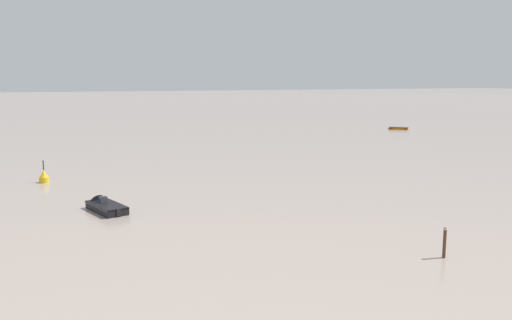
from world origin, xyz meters
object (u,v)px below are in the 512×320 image
(mooring_post_near, at_px, (444,244))
(rowboat_moored_0, at_px, (399,129))
(motorboat_moored_2, at_px, (103,207))
(channel_buoy, at_px, (44,178))

(mooring_post_near, bearing_deg, rowboat_moored_0, 53.78)
(rowboat_moored_0, height_order, mooring_post_near, mooring_post_near)
(motorboat_moored_2, xyz_separation_m, channel_buoy, (-3.84, 13.05, 0.24))
(channel_buoy, relative_size, mooring_post_near, 1.21)
(rowboat_moored_0, bearing_deg, channel_buoy, -112.65)
(motorboat_moored_2, bearing_deg, mooring_post_near, -155.30)
(motorboat_moored_2, relative_size, mooring_post_near, 2.65)
(rowboat_moored_0, bearing_deg, motorboat_moored_2, -102.24)
(mooring_post_near, bearing_deg, channel_buoy, 122.20)
(channel_buoy, bearing_deg, rowboat_moored_0, 24.70)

